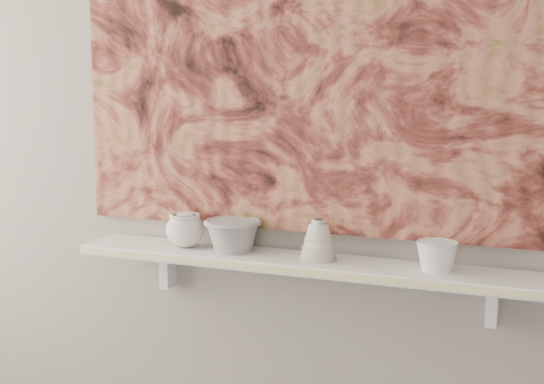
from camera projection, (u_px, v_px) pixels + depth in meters
The scene contains 11 objects.
wall_back at pixel (322, 106), 2.13m from camera, with size 3.60×3.60×0.00m, color gray.
shelf at pixel (309, 264), 2.11m from camera, with size 1.40×0.18×0.03m, color white.
shelf_stripe at pixel (298, 272), 2.02m from camera, with size 1.40×0.01×0.02m, color beige.
bracket_left at pixel (168, 268), 2.36m from camera, with size 0.03×0.06×0.12m, color white.
bracket_right at pixel (493, 303), 2.00m from camera, with size 0.03×0.06×0.12m, color white.
painting at pixel (321, 37), 2.09m from camera, with size 1.50×0.03×1.10m, color brown.
house_motif at pixel (483, 155), 1.96m from camera, with size 0.09×0.00×0.08m, color black.
bowl_grey at pixel (233, 235), 2.19m from camera, with size 0.17×0.17×0.10m, color gray, non-canonical shape.
cup_cream at pixel (185, 230), 2.24m from camera, with size 0.11×0.11×0.10m, color silver, non-canonical shape.
bell_vessel at pixel (318, 240), 2.09m from camera, with size 0.10×0.10×0.11m, color beige, non-canonical shape.
bowl_white at pixel (437, 256), 1.97m from camera, with size 0.11×0.11×0.08m, color silver, non-canonical shape.
Camera 1 is at (0.68, -0.44, 1.43)m, focal length 50.00 mm.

